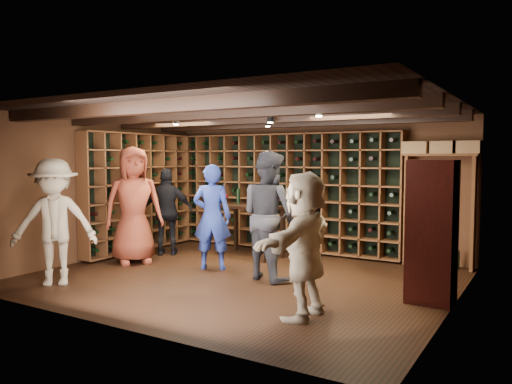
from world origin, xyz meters
The scene contains 13 objects.
ground centered at (0.00, 0.00, 0.00)m, with size 6.00×6.00×0.00m, color black.
room_shell centered at (0.00, 0.05, 2.42)m, with size 6.00×6.00×6.00m.
wine_rack_back centered at (-0.52, 2.33, 1.15)m, with size 4.65×0.30×2.20m.
wine_rack_left centered at (-2.83, 0.82, 1.15)m, with size 0.30×2.65×2.20m.
crate_shelf centered at (2.41, 2.32, 1.57)m, with size 1.20×0.32×2.07m.
display_cabinet centered at (2.71, 0.20, 0.86)m, with size 0.55×0.50×1.75m.
man_blue_shirt centered at (-0.72, 0.29, 0.85)m, with size 0.62×0.41×1.70m, color navy.
man_grey_suit centered at (0.39, 0.20, 0.95)m, with size 0.92×0.72×1.90m, color black.
guest_red_floral centered at (-2.13, -0.02, 1.00)m, with size 0.97×0.63×1.99m, color maroon.
guest_woman_black centered at (-2.12, 0.83, 0.80)m, with size 0.94×0.39×1.61m, color black.
guest_khaki centered at (-2.04, -1.66, 0.90)m, with size 1.16×0.66×1.79m, color gray.
guest_beige centered at (1.62, -1.16, 0.83)m, with size 1.54×0.49×1.66m, color tan.
tasting_table centered at (-0.77, 1.50, 0.82)m, with size 1.33×0.83×1.22m.
Camera 1 is at (4.00, -6.19, 1.81)m, focal length 35.00 mm.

